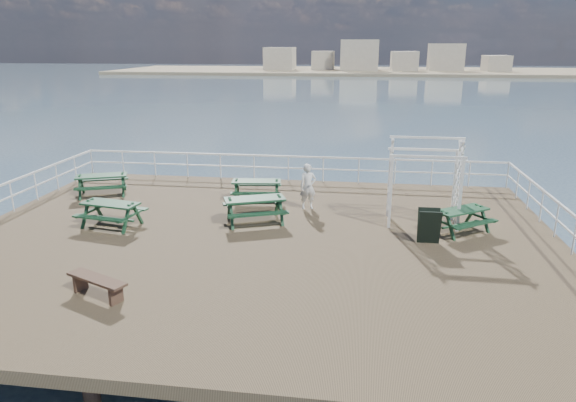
% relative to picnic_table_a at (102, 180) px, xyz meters
% --- Properties ---
extents(ground, '(18.00, 14.00, 0.30)m').
position_rel_picnic_table_a_xyz_m(ground, '(6.75, -3.70, -0.73)').
color(ground, brown).
rests_on(ground, ground).
extents(sea_backdrop, '(300.00, 300.00, 9.20)m').
position_rel_picnic_table_a_xyz_m(sea_backdrop, '(19.29, 130.37, -1.08)').
color(sea_backdrop, '#3D5467').
rests_on(sea_backdrop, ground).
extents(railing, '(17.77, 13.76, 1.10)m').
position_rel_picnic_table_a_xyz_m(railing, '(6.68, -1.13, 0.30)').
color(railing, white).
rests_on(railing, ground).
extents(picnic_table_a, '(2.28, 2.08, 0.90)m').
position_rel_picnic_table_a_xyz_m(picnic_table_a, '(0.00, 0.00, 0.00)').
color(picnic_table_a, '#13361F').
rests_on(picnic_table_a, ground).
extents(picnic_table_b, '(1.93, 1.63, 0.87)m').
position_rel_picnic_table_a_xyz_m(picnic_table_b, '(5.99, 0.12, -0.02)').
color(picnic_table_b, '#13361F').
rests_on(picnic_table_b, ground).
extents(picnic_table_c, '(2.17, 2.10, 0.83)m').
position_rel_picnic_table_a_xyz_m(picnic_table_c, '(12.87, -2.25, -0.05)').
color(picnic_table_c, '#13361F').
rests_on(picnic_table_c, ground).
extents(picnic_table_d, '(2.04, 1.75, 0.88)m').
position_rel_picnic_table_a_xyz_m(picnic_table_d, '(1.97, -3.26, -0.01)').
color(picnic_table_d, '#13361F').
rests_on(picnic_table_d, ground).
extents(picnic_table_e, '(2.35, 2.14, 0.93)m').
position_rel_picnic_table_a_xyz_m(picnic_table_e, '(6.42, -2.28, 0.02)').
color(picnic_table_e, '#13361F').
rests_on(picnic_table_e, ground).
extents(flat_bench_near, '(1.65, 1.02, 0.47)m').
position_rel_picnic_table_a_xyz_m(flat_bench_near, '(3.88, -7.84, -0.23)').
color(flat_bench_near, '#503729').
rests_on(flat_bench_near, ground).
extents(trellis_arbor, '(2.29, 1.25, 2.83)m').
position_rel_picnic_table_a_xyz_m(trellis_arbor, '(11.75, -1.64, 0.68)').
color(trellis_arbor, white).
rests_on(trellis_arbor, ground).
extents(sandwich_board, '(0.63, 0.48, 1.04)m').
position_rel_picnic_table_a_xyz_m(sandwich_board, '(11.77, -3.36, -0.07)').
color(sandwich_board, black).
rests_on(sandwich_board, ground).
extents(person, '(0.68, 0.55, 1.60)m').
position_rel_picnic_table_a_xyz_m(person, '(7.96, -0.58, 0.22)').
color(person, silver).
rests_on(person, ground).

